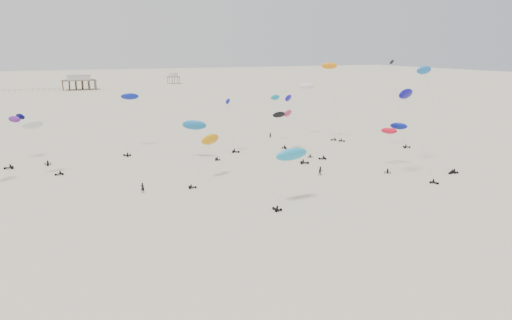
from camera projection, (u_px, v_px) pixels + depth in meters
name	position (u px, v px, depth m)	size (l,w,h in m)	color
ground_plane	(140.00, 119.00, 193.11)	(900.00, 900.00, 0.00)	beige
pavilion_main	(79.00, 83.00, 322.17)	(21.00, 13.00, 9.80)	brown
pavilion_small	(173.00, 79.00, 376.55)	(9.00, 7.00, 8.00)	brown
rig_0	(28.00, 137.00, 120.06)	(9.07, 12.91, 14.70)	black
rig_1	(389.00, 144.00, 113.54)	(7.12, 8.55, 9.96)	black
rig_2	(412.00, 137.00, 114.38)	(8.43, 14.60, 15.24)	black
rig_3	(278.00, 113.00, 142.27)	(5.22, 13.81, 16.67)	black
rig_4	(409.00, 105.00, 103.35)	(6.15, 10.45, 19.30)	black
rig_5	(292.00, 108.00, 128.58)	(5.28, 11.05, 16.00)	black
rig_6	(331.00, 79.00, 146.56)	(5.11, 8.45, 23.01)	black
rig_7	(288.00, 131.00, 125.22)	(4.10, 15.79, 16.15)	black
rig_8	(129.00, 107.00, 134.24)	(7.28, 14.54, 17.51)	black
rig_9	(37.00, 133.00, 106.70)	(8.00, 4.72, 12.26)	black
rig_10	(430.00, 91.00, 113.61)	(4.95, 12.90, 23.85)	black
rig_11	(398.00, 98.00, 134.40)	(8.16, 4.62, 24.19)	black
rig_12	(16.00, 137.00, 119.08)	(5.59, 13.80, 14.76)	black
rig_13	(310.00, 93.00, 154.58)	(6.16, 14.95, 18.85)	black
rig_14	(209.00, 144.00, 104.22)	(9.83, 9.36, 11.24)	black
rig_15	(196.00, 128.00, 123.43)	(8.12, 8.43, 10.50)	black
rig_17	(295.00, 122.00, 130.68)	(6.16, 16.62, 16.40)	black
rig_18	(290.00, 159.00, 87.48)	(8.74, 6.23, 10.70)	black
rig_19	(231.00, 125.00, 130.16)	(4.11, 3.84, 14.30)	black
spectator_0	(143.00, 193.00, 95.59)	(0.83, 0.57, 2.30)	black
spectator_1	(320.00, 175.00, 108.51)	(1.11, 0.65, 2.28)	black
spectator_3	(270.00, 138.00, 152.49)	(0.75, 0.52, 2.06)	black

